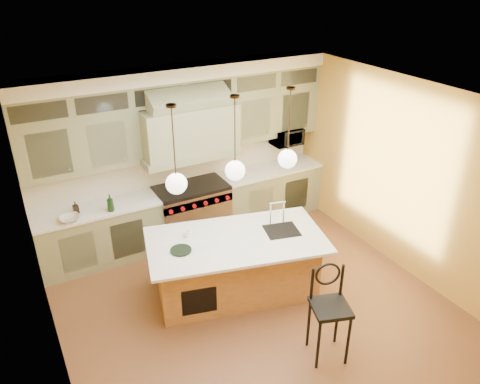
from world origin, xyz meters
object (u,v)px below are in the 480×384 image
range (192,211)px  counter_stool (329,307)px  kitchen_island (236,264)px  microwave (287,137)px

range → counter_stool: (0.34, -3.26, 0.21)m
kitchen_island → microwave: (2.01, 1.80, 0.98)m
kitchen_island → counter_stool: bearing=-61.7°
kitchen_island → microwave: microwave is taller
range → microwave: bearing=3.1°
microwave → range: bearing=-176.9°
kitchen_island → counter_stool: kitchen_island is taller
microwave → counter_stool: bearing=-115.6°
counter_stool → microwave: size_ratio=2.26×
kitchen_island → range: bearing=101.9°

